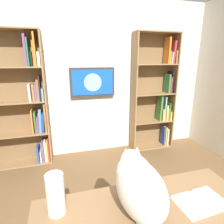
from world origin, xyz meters
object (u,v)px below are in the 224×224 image
bookshelf_left (157,94)px  open_binder (200,202)px  wall_mounted_tv (92,82)px  paper_towel_roll (56,194)px  cat (138,183)px  bookshelf_right (24,103)px

bookshelf_left → open_binder: bookshelf_left is taller
open_binder → wall_mounted_tv: bearing=-82.7°
bookshelf_left → paper_towel_roll: size_ratio=7.93×
wall_mounted_tv → bookshelf_left: bearing=176.3°
cat → bookshelf_left: bearing=-121.3°
bookshelf_right → cat: (-0.99, 2.19, -0.08)m
bookshelf_left → open_binder: (0.91, 2.28, -0.28)m
wall_mounted_tv → paper_towel_roll: 2.31m
bookshelf_left → cat: bookshelf_left is taller
bookshelf_right → open_binder: bearing=121.8°
open_binder → paper_towel_roll: 0.95m
bookshelf_right → paper_towel_roll: bookshelf_right is taller
bookshelf_left → bookshelf_right: bookshelf_left is taller
cat → paper_towel_roll: cat is taller
bookshelf_left → cat: bearing=58.7°
bookshelf_left → bookshelf_right: size_ratio=1.01×
cat → open_binder: (-0.42, 0.09, -0.17)m
bookshelf_left → wall_mounted_tv: 1.24m
wall_mounted_tv → paper_towel_roll: (0.63, 2.18, -0.41)m
open_binder → bookshelf_right: bearing=-58.2°
bookshelf_right → cat: size_ratio=3.51×
wall_mounted_tv → cat: bearing=86.9°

